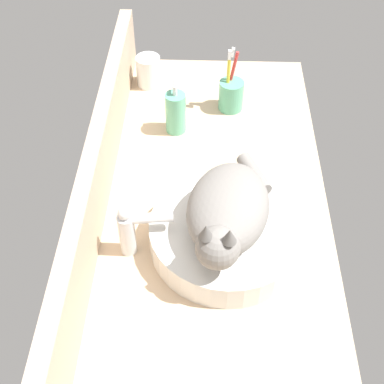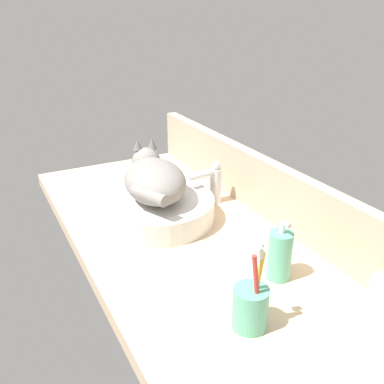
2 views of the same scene
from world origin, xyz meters
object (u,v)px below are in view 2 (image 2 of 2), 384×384
sink_basin (156,209)px  faucet (213,181)px  cat (154,178)px  soap_dispenser (280,255)px  toothbrush_cup (251,306)px

sink_basin → faucet: faucet is taller
sink_basin → cat: bearing=172.6°
faucet → soap_dispenser: (41.86, -6.93, -1.36)cm
soap_dispenser → sink_basin: bearing=-161.4°
cat → toothbrush_cup: (51.31, -1.94, -7.60)cm
toothbrush_cup → faucet: bearing=157.2°
faucet → toothbrush_cup: size_ratio=0.73×
sink_basin → toothbrush_cup: toothbrush_cup is taller
cat → soap_dispenser: cat is taller
faucet → soap_dispenser: bearing=-9.4°
sink_basin → soap_dispenser: (39.52, 13.29, 2.64)cm
soap_dispenser → cat: bearing=-162.2°
faucet → cat: bearing=-87.2°
faucet → soap_dispenser: soap_dispenser is taller
cat → faucet: size_ratio=2.31×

